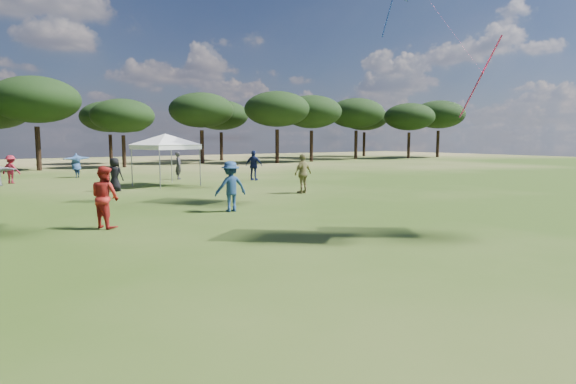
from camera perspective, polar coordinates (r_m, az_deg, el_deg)
name	(u,v)px	position (r m, az deg, el deg)	size (l,w,h in m)	color
tree_line	(19,105)	(47.29, -29.28, 8.99)	(108.78, 17.63, 7.77)	black
tent_right	(165,136)	(27.42, -14.34, 6.44)	(5.50, 5.50, 3.17)	gray
festival_crowd	(28,178)	(24.42, -28.42, 1.52)	(28.10, 21.15, 1.91)	#A8201C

